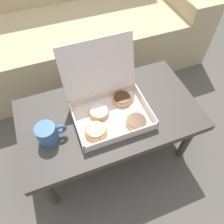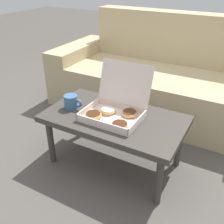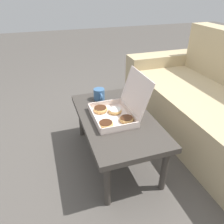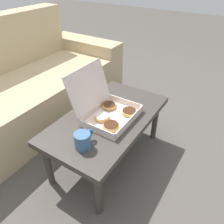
% 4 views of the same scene
% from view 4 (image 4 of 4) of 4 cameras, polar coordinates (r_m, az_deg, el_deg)
% --- Properties ---
extents(ground_plane, '(12.00, 12.00, 0.00)m').
position_cam_4_polar(ground_plane, '(1.80, -4.73, -9.90)').
color(ground_plane, '#514C47').
extents(couch, '(2.10, 0.85, 0.89)m').
position_cam_4_polar(couch, '(2.15, -23.28, 4.97)').
color(couch, tan).
rests_on(couch, ground_plane).
extents(coffee_table, '(0.93, 0.52, 0.39)m').
position_cam_4_polar(coffee_table, '(1.51, -1.14, -2.55)').
color(coffee_table, '#3D3833').
rests_on(coffee_table, ground_plane).
extents(pastry_box, '(0.37, 0.37, 0.32)m').
position_cam_4_polar(pastry_box, '(1.45, -1.17, 0.60)').
color(pastry_box, silver).
rests_on(pastry_box, coffee_table).
extents(coffee_mug, '(0.14, 0.09, 0.10)m').
position_cam_4_polar(coffee_mug, '(1.24, -7.59, -7.28)').
color(coffee_mug, '#3D6693').
rests_on(coffee_mug, coffee_table).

